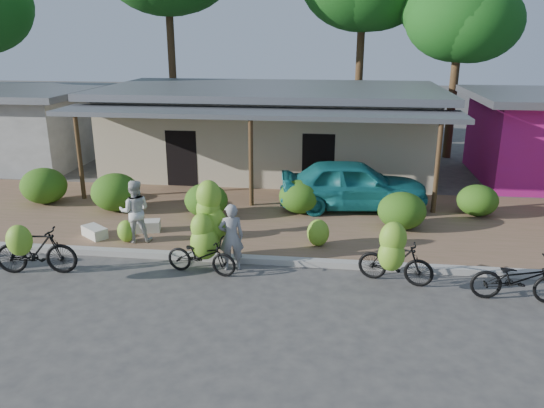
{
  "coord_description": "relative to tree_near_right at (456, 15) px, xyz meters",
  "views": [
    {
      "loc": [
        2.68,
        -9.68,
        5.31
      ],
      "look_at": [
        1.06,
        2.96,
        1.2
      ],
      "focal_mm": 35.0,
      "sensor_mm": 36.0,
      "label": 1
    }
  ],
  "objects": [
    {
      "name": "loose_banana_a",
      "position": [
        -10.03,
        -12.0,
        -5.64
      ],
      "size": [
        0.47,
        0.4,
        0.59
      ],
      "primitive_type": "ellipsoid",
      "color": "#73B42D",
      "rests_on": "sidewalk"
    },
    {
      "name": "bystander",
      "position": [
        -9.79,
        -11.9,
        -5.11
      ],
      "size": [
        0.93,
        0.8,
        1.64
      ],
      "primitive_type": "imported",
      "rotation": [
        0.0,
        0.0,
        3.39
      ],
      "color": "silver",
      "rests_on": "sidewalk"
    },
    {
      "name": "tree_near_right",
      "position": [
        0.0,
        0.0,
        0.0
      ],
      "size": [
        4.75,
        4.6,
        7.82
      ],
      "color": "brown",
      "rests_on": "ground"
    },
    {
      "name": "hedge_2",
      "position": [
        -8.45,
        -9.77,
        -5.44
      ],
      "size": [
        1.28,
        1.16,
        1.0
      ],
      "primitive_type": "ellipsoid",
      "color": "#265313",
      "rests_on": "sidewalk"
    },
    {
      "name": "bike_right",
      "position": [
        -3.34,
        -13.48,
        -5.36
      ],
      "size": [
        1.73,
        1.31,
        1.63
      ],
      "rotation": [
        0.0,
        0.0,
        1.3
      ],
      "color": "black",
      "rests_on": "ground"
    },
    {
      "name": "bike_center",
      "position": [
        -7.63,
        -13.07,
        -5.23
      ],
      "size": [
        1.76,
        1.28,
        2.09
      ],
      "rotation": [
        0.0,
        0.0,
        1.41
      ],
      "color": "black",
      "rests_on": "ground"
    },
    {
      "name": "hedge_0",
      "position": [
        -13.91,
        -9.13,
        -5.37
      ],
      "size": [
        1.46,
        1.32,
        1.14
      ],
      "primitive_type": "ellipsoid",
      "color": "#265313",
      "rests_on": "sidewalk"
    },
    {
      "name": "loose_banana_b",
      "position": [
        -8.13,
        -11.53,
        -5.58
      ],
      "size": [
        0.56,
        0.48,
        0.7
      ],
      "primitive_type": "ellipsoid",
      "color": "#73B42D",
      "rests_on": "sidewalk"
    },
    {
      "name": "vendor",
      "position": [
        -7.03,
        -13.04,
        -5.25
      ],
      "size": [
        0.67,
        0.54,
        1.61
      ],
      "primitive_type": "imported",
      "rotation": [
        0.0,
        0.0,
        3.43
      ],
      "color": "gray",
      "rests_on": "ground"
    },
    {
      "name": "curb",
      "position": [
        -7.31,
        -12.61,
        -5.98
      ],
      "size": [
        60.0,
        0.25,
        0.15
      ],
      "primitive_type": "cube",
      "color": "#A8A399",
      "rests_on": "ground"
    },
    {
      "name": "sack_far",
      "position": [
        -11.02,
        -11.78,
        -5.8
      ],
      "size": [
        0.83,
        0.75,
        0.28
      ],
      "primitive_type": "cube",
      "rotation": [
        0.0,
        0.0,
        -0.64
      ],
      "color": "beige",
      "rests_on": "sidewalk"
    },
    {
      "name": "hedge_1",
      "position": [
        -11.34,
        -9.55,
        -5.36
      ],
      "size": [
        1.48,
        1.33,
        1.16
      ],
      "primitive_type": "ellipsoid",
      "color": "#265313",
      "rests_on": "sidewalk"
    },
    {
      "name": "loose_banana_c",
      "position": [
        -5.07,
        -11.63,
        -5.58
      ],
      "size": [
        0.57,
        0.48,
        0.71
      ],
      "primitive_type": "ellipsoid",
      "color": "#73B42D",
      "rests_on": "sidewalk"
    },
    {
      "name": "hedge_5",
      "position": [
        -0.48,
        -8.64,
        -5.47
      ],
      "size": [
        1.2,
        1.08,
        0.94
      ],
      "primitive_type": "ellipsoid",
      "color": "#265313",
      "rests_on": "sidewalk"
    },
    {
      "name": "bike_left",
      "position": [
        -11.43,
        -13.94,
        -5.42
      ],
      "size": [
        1.94,
        1.26,
        1.43
      ],
      "rotation": [
        0.0,
        0.0,
        1.69
      ],
      "color": "black",
      "rests_on": "ground"
    },
    {
      "name": "sack_near",
      "position": [
        -9.85,
        -11.2,
        -5.79
      ],
      "size": [
        0.92,
        0.59,
        0.3
      ],
      "primitive_type": "cube",
      "rotation": [
        0.0,
        0.0,
        0.24
      ],
      "color": "beige",
      "rests_on": "sidewalk"
    },
    {
      "name": "hedge_3",
      "position": [
        -5.72,
        -9.05,
        -5.43
      ],
      "size": [
        1.29,
        1.17,
        1.01
      ],
      "primitive_type": "ellipsoid",
      "color": "#265313",
      "rests_on": "sidewalk"
    },
    {
      "name": "teal_van",
      "position": [
        -4.15,
        -8.41,
        -5.17
      ],
      "size": [
        4.67,
        2.3,
        1.53
      ],
      "primitive_type": "imported",
      "rotation": [
        0.0,
        0.0,
        1.68
      ],
      "color": "#1A7577",
      "rests_on": "sidewalk"
    },
    {
      "name": "ground",
      "position": [
        -7.31,
        -14.61,
        -6.06
      ],
      "size": [
        100.0,
        100.0,
        0.0
      ],
      "primitive_type": "plane",
      "color": "#403E3C",
      "rests_on": "ground"
    },
    {
      "name": "shop_main",
      "position": [
        -7.31,
        -3.68,
        -4.33
      ],
      "size": [
        13.0,
        8.5,
        3.35
      ],
      "color": "#BEAF90",
      "rests_on": "ground"
    },
    {
      "name": "shop_grey",
      "position": [
        -18.31,
        -3.62,
        -4.44
      ],
      "size": [
        7.0,
        6.0,
        3.15
      ],
      "color": "#ADACA7",
      "rests_on": "ground"
    },
    {
      "name": "hedge_4",
      "position": [
        -2.83,
        -10.07,
        -5.42
      ],
      "size": [
        1.33,
        1.2,
        1.04
      ],
      "primitive_type": "ellipsoid",
      "color": "#265313",
      "rests_on": "sidewalk"
    },
    {
      "name": "bike_far_right",
      "position": [
        -0.86,
        -13.82,
        -5.57
      ],
      "size": [
        1.89,
        0.74,
        0.98
      ],
      "rotation": [
        0.0,
        0.0,
        1.52
      ],
      "color": "black",
      "rests_on": "ground"
    },
    {
      "name": "sidewalk",
      "position": [
        -7.31,
        -9.61,
        -6.0
      ],
      "size": [
        60.0,
        6.0,
        0.12
      ],
      "primitive_type": "cube",
      "color": "#8C624B",
      "rests_on": "ground"
    }
  ]
}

